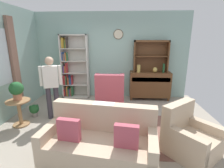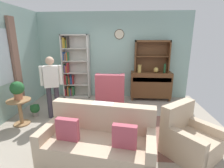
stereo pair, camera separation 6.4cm
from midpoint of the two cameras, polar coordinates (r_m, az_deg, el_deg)
ground_plane at (r=4.11m, az=-1.18°, el=-13.76°), size 5.40×4.60×0.02m
wall_back at (r=5.74m, az=0.78°, el=9.48°), size 5.00×0.09×2.80m
area_rug at (r=3.83m, az=1.49°, el=-15.86°), size 2.42×1.74×0.01m
bookshelf at (r=5.85m, az=-12.43°, el=5.15°), size 0.90×0.30×2.10m
sideboard at (r=5.70m, az=13.21°, el=-0.13°), size 1.30×0.45×0.92m
sideboard_hutch at (r=5.63m, az=13.69°, el=10.53°), size 1.10×0.26×1.00m
vase_tall at (r=5.46m, az=9.61°, el=5.11°), size 0.11×0.11×0.24m
vase_round at (r=5.55m, az=14.95°, el=4.60°), size 0.15×0.15×0.17m
bottle_wine at (r=5.58m, az=17.67°, el=5.08°), size 0.07×0.07×0.29m
couch_floral at (r=2.96m, az=-3.83°, el=-19.15°), size 1.90×1.10×0.90m
armchair_floral at (r=3.36m, az=24.99°, el=-16.52°), size 1.08×1.08×0.88m
wingback_chair at (r=4.85m, az=-0.14°, el=-3.99°), size 0.79×0.81×1.05m
plant_stand at (r=4.50m, az=-28.25°, el=-7.50°), size 0.52×0.52×0.61m
potted_plant_large at (r=4.39m, az=-29.05°, el=-1.50°), size 0.31×0.31×0.42m
potted_plant_small at (r=4.87m, az=-24.19°, el=-7.74°), size 0.24×0.24×0.33m
person_reading at (r=4.39m, az=-19.27°, el=0.23°), size 0.52×0.30×1.56m
coffee_table at (r=3.60m, az=-2.05°, el=-11.65°), size 0.80×0.50×0.42m
book_stack at (r=3.51m, az=-1.68°, el=-10.41°), size 0.21×0.14×0.09m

